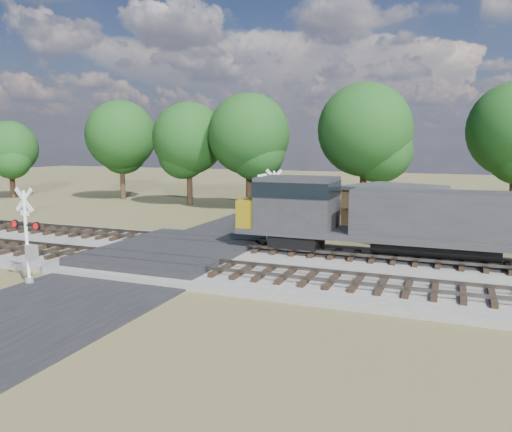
% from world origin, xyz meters
% --- Properties ---
extents(ground, '(160.00, 160.00, 0.00)m').
position_xyz_m(ground, '(0.00, 0.00, 0.00)').
color(ground, brown).
rests_on(ground, ground).
extents(ballast_bed, '(140.00, 10.00, 0.30)m').
position_xyz_m(ballast_bed, '(10.00, 0.50, 0.15)').
color(ballast_bed, gray).
rests_on(ballast_bed, ground).
extents(road, '(7.00, 60.00, 0.08)m').
position_xyz_m(road, '(0.00, 0.00, 0.04)').
color(road, black).
rests_on(road, ground).
extents(crossing_panel, '(7.00, 9.00, 0.62)m').
position_xyz_m(crossing_panel, '(0.00, 0.50, 0.32)').
color(crossing_panel, '#262628').
rests_on(crossing_panel, ground).
extents(track_near, '(140.00, 2.60, 0.33)m').
position_xyz_m(track_near, '(3.12, -2.00, 0.41)').
color(track_near, black).
rests_on(track_near, ballast_bed).
extents(track_far, '(140.00, 2.60, 0.33)m').
position_xyz_m(track_far, '(3.12, 3.00, 0.41)').
color(track_far, black).
rests_on(track_far, ballast_bed).
extents(crossing_signal_near, '(1.68, 0.38, 4.16)m').
position_xyz_m(crossing_signal_near, '(-3.14, -6.07, 1.73)').
color(crossing_signal_near, silver).
rests_on(crossing_signal_near, ground).
extents(crossing_signal_far, '(1.76, 0.38, 4.37)m').
position_xyz_m(crossing_signal_far, '(2.97, 7.53, 1.82)').
color(crossing_signal_far, silver).
rests_on(crossing_signal_far, ground).
extents(equipment_shed, '(6.52, 6.52, 3.39)m').
position_xyz_m(equipment_shed, '(10.08, 9.61, 1.72)').
color(equipment_shed, '#49351F').
rests_on(equipment_shed, ground).
extents(treeline, '(80.91, 10.98, 11.72)m').
position_xyz_m(treeline, '(9.80, 20.57, 6.79)').
color(treeline, black).
rests_on(treeline, ground).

